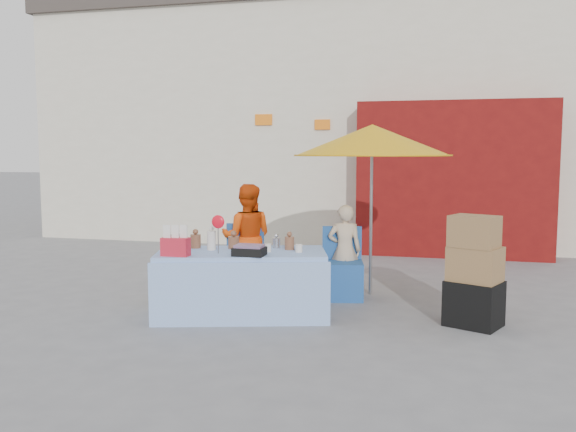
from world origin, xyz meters
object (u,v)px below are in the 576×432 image
(vendor_beige, at_px, (345,250))
(umbrella, at_px, (372,141))
(box_stack, at_px, (474,275))
(chair_right, at_px, (342,277))
(market_table, at_px, (241,283))
(vendor_orange, at_px, (247,237))
(chair_left, at_px, (244,272))

(vendor_beige, xyz_separation_m, umbrella, (0.30, 0.15, 1.33))
(box_stack, bearing_deg, chair_right, 150.16)
(umbrella, relative_size, box_stack, 1.85)
(market_table, relative_size, umbrella, 0.95)
(chair_right, distance_m, vendor_orange, 1.32)
(market_table, xyz_separation_m, umbrella, (1.23, 1.33, 1.53))
(vendor_beige, relative_size, umbrella, 0.54)
(market_table, height_order, chair_right, market_table)
(chair_right, relative_size, umbrella, 0.41)
(vendor_orange, xyz_separation_m, box_stack, (2.72, -0.98, -0.16))
(market_table, relative_size, box_stack, 1.77)
(chair_left, distance_m, chair_right, 1.25)
(vendor_beige, relative_size, box_stack, 1.00)
(vendor_beige, bearing_deg, vendor_orange, -11.40)
(chair_left, xyz_separation_m, vendor_beige, (1.25, 0.13, 0.31))
(chair_left, distance_m, vendor_orange, 0.44)
(vendor_orange, bearing_deg, box_stack, 148.79)
(chair_right, relative_size, box_stack, 0.75)
(market_table, distance_m, umbrella, 2.38)
(vendor_orange, relative_size, vendor_beige, 1.21)
(market_table, height_order, vendor_beige, vendor_beige)
(chair_right, bearing_deg, box_stack, -41.24)
(chair_right, height_order, vendor_beige, vendor_beige)
(vendor_orange, bearing_deg, chair_right, 162.45)
(vendor_beige, bearing_deg, chair_left, -5.27)
(vendor_orange, bearing_deg, umbrella, 174.13)
(chair_left, xyz_separation_m, vendor_orange, (0.00, 0.13, 0.42))
(chair_left, bearing_deg, chair_right, -11.40)
(vendor_orange, relative_size, box_stack, 1.21)
(vendor_beige, bearing_deg, box_stack, 134.92)
(chair_left, relative_size, chair_right, 1.00)
(vendor_orange, xyz_separation_m, umbrella, (1.55, 0.15, 1.21))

